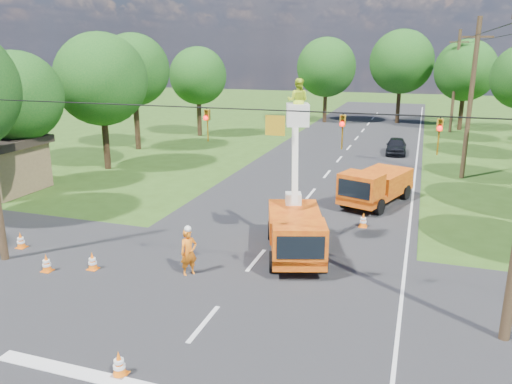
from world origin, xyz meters
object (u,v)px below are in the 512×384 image
(traffic_cone_7, at_px, (403,190))
(pole_right_far, at_px, (455,81))
(pole_right_mid, at_px, (471,99))
(tree_far_a, at_px, (326,67))
(traffic_cone_5, at_px, (46,263))
(tree_left_f, at_px, (198,76))
(tree_far_b, at_px, (402,62))
(bucket_truck, at_px, (296,220))
(second_truck, at_px, (375,185))
(tree_far_c, at_px, (466,70))
(traffic_cone_4, at_px, (92,261))
(tree_left_c, at_px, (17,97))
(traffic_cone_2, at_px, (322,247))
(tree_left_d, at_px, (101,80))
(traffic_cone_0, at_px, (119,364))
(distant_car, at_px, (396,146))
(ground_worker, at_px, (189,252))
(tree_left_e, at_px, (133,70))
(traffic_cone_6, at_px, (21,240))
(traffic_cone_3, at_px, (363,220))

(traffic_cone_7, distance_m, pole_right_far, 26.27)
(pole_right_mid, bearing_deg, tree_far_a, 120.41)
(traffic_cone_5, distance_m, tree_left_f, 31.81)
(traffic_cone_7, bearing_deg, tree_far_b, 93.81)
(traffic_cone_5, bearing_deg, bucket_truck, 27.77)
(pole_right_far, bearing_deg, traffic_cone_5, -111.13)
(second_truck, bearing_deg, tree_far_c, 98.26)
(traffic_cone_4, distance_m, traffic_cone_5, 1.67)
(tree_left_c, bearing_deg, traffic_cone_2, -13.70)
(bucket_truck, distance_m, tree_left_d, 20.19)
(traffic_cone_7, bearing_deg, traffic_cone_0, -107.39)
(traffic_cone_7, bearing_deg, distant_car, 95.10)
(ground_worker, bearing_deg, pole_right_mid, 11.49)
(tree_far_c, bearing_deg, tree_left_d, -132.22)
(bucket_truck, relative_size, tree_far_c, 0.76)
(traffic_cone_5, xyz_separation_m, pole_right_mid, (15.62, 20.40, 4.75))
(tree_left_d, bearing_deg, tree_far_a, 70.35)
(traffic_cone_2, height_order, tree_far_b, tree_far_b)
(traffic_cone_2, relative_size, traffic_cone_4, 1.00)
(tree_left_e, xyz_separation_m, tree_far_b, (19.80, 23.00, 0.32))
(tree_far_b, bearing_deg, tree_far_c, -24.78)
(tree_left_d, bearing_deg, traffic_cone_2, -31.41)
(traffic_cone_6, bearing_deg, tree_left_e, 108.66)
(tree_far_a, height_order, tree_far_b, tree_far_b)
(traffic_cone_0, bearing_deg, traffic_cone_6, 145.19)
(pole_right_far, bearing_deg, traffic_cone_2, -99.80)
(traffic_cone_0, relative_size, traffic_cone_4, 1.00)
(distant_car, bearing_deg, pole_right_mid, -57.63)
(second_truck, distance_m, traffic_cone_3, 3.93)
(bucket_truck, relative_size, traffic_cone_5, 9.86)
(tree_far_c, bearing_deg, pole_right_far, -116.57)
(traffic_cone_3, xyz_separation_m, tree_far_b, (-0.52, 36.70, 6.45))
(pole_right_mid, bearing_deg, ground_worker, -118.88)
(tree_left_d, xyz_separation_m, tree_far_b, (18.00, 30.00, 0.68))
(traffic_cone_5, relative_size, tree_left_d, 0.08)
(ground_worker, bearing_deg, traffic_cone_4, 142.22)
(tree_left_d, height_order, tree_far_b, tree_far_b)
(traffic_cone_7, relative_size, tree_far_b, 0.07)
(traffic_cone_6, bearing_deg, traffic_cone_2, 15.04)
(tree_left_d, bearing_deg, distant_car, 31.70)
(ground_worker, relative_size, traffic_cone_6, 2.51)
(tree_far_b, bearing_deg, pole_right_mid, -77.59)
(traffic_cone_7, relative_size, tree_far_c, 0.08)
(bucket_truck, height_order, traffic_cone_7, bucket_truck)
(distant_car, height_order, traffic_cone_5, distant_car)
(tree_left_f, relative_size, tree_far_a, 0.88)
(second_truck, xyz_separation_m, tree_left_f, (-18.46, 17.83, 4.62))
(traffic_cone_3, bearing_deg, tree_far_c, 79.94)
(traffic_cone_6, height_order, tree_far_a, tree_far_a)
(traffic_cone_0, xyz_separation_m, tree_far_a, (-3.98, 47.93, 5.83))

